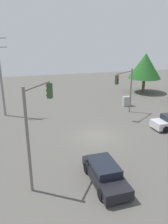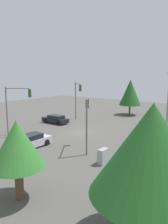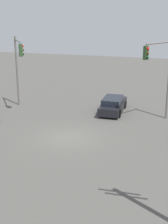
{
  "view_description": "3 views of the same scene",
  "coord_description": "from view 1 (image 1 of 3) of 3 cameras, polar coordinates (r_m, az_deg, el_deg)",
  "views": [
    {
      "loc": [
        6.89,
        18.62,
        9.21
      ],
      "look_at": [
        0.75,
        -1.78,
        2.03
      ],
      "focal_mm": 35.0,
      "sensor_mm": 36.0,
      "label": 1
    },
    {
      "loc": [
        -23.76,
        -18.46,
        8.03
      ],
      "look_at": [
        -0.26,
        -0.66,
        3.0
      ],
      "focal_mm": 35.0,
      "sensor_mm": 36.0,
      "label": 2
    },
    {
      "loc": [
        7.5,
        -22.21,
        9.5
      ],
      "look_at": [
        1.25,
        -0.04,
        2.11
      ],
      "focal_mm": 55.0,
      "sensor_mm": 36.0,
      "label": 3
    }
  ],
  "objects": [
    {
      "name": "ground_plane",
      "position": [
        21.88,
        3.25,
        -6.29
      ],
      "size": [
        80.0,
        80.0,
        0.0
      ],
      "primitive_type": "plane",
      "color": "#54514C"
    },
    {
      "name": "utility_pole_tall",
      "position": [
        28.13,
        -21.0,
        9.29
      ],
      "size": [
        2.2,
        0.28,
        9.89
      ],
      "color": "gray",
      "rests_on": "ground_plane"
    },
    {
      "name": "sedan_dark",
      "position": [
        15.2,
        5.44,
        -15.63
      ],
      "size": [
        1.93,
        4.68,
        1.39
      ],
      "color": "black",
      "rests_on": "ground_plane"
    },
    {
      "name": "tree_far",
      "position": [
        40.23,
        15.68,
        11.49
      ],
      "size": [
        5.68,
        5.68,
        6.84
      ],
      "color": "brown",
      "rests_on": "ground_plane"
    },
    {
      "name": "traffic_signal_main",
      "position": [
        27.16,
        10.74,
        7.05
      ],
      "size": [
        3.36,
        2.47,
        5.67
      ],
      "rotation": [
        0.0,
        0.0,
        0.61
      ],
      "color": "slate",
      "rests_on": "ground_plane"
    },
    {
      "name": "traffic_signal_aux",
      "position": [
        13.88,
        -12.23,
        -1.44
      ],
      "size": [
        2.07,
        2.75,
        6.74
      ],
      "rotation": [
        0.0,
        0.0,
        4.09
      ],
      "color": "slate",
      "rests_on": "ground_plane"
    },
    {
      "name": "electrical_cabinet",
      "position": [
        31.86,
        11.09,
        2.78
      ],
      "size": [
        1.13,
        0.58,
        1.4
      ],
      "primitive_type": "cube",
      "color": "#9EA0A3",
      "rests_on": "ground_plane"
    }
  ]
}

